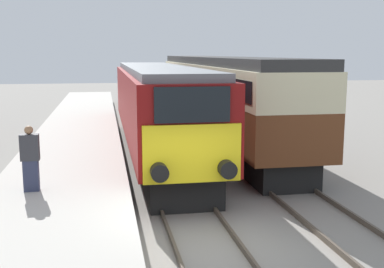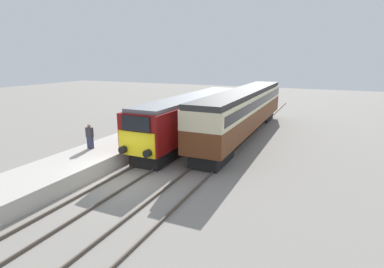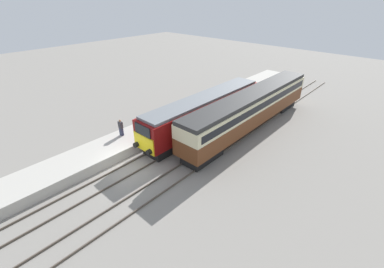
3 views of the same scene
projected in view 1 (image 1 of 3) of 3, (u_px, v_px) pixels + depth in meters
ground_plane at (207, 249)px, 10.47m from camera, size 120.00×120.00×0.00m
platform_left at (73, 158)px, 17.57m from camera, size 3.50×50.00×0.87m
rails_near_track at (174, 185)px, 15.30m from camera, size 1.51×60.00×0.14m
rails_far_track at (276, 180)px, 15.91m from camera, size 1.50×60.00×0.14m
locomotive at (157, 105)px, 19.59m from camera, size 2.70×16.29×3.69m
passenger_carriage at (220, 90)px, 23.28m from camera, size 2.75×19.77×4.03m
person_on_platform at (30, 159)px, 11.68m from camera, size 0.44×0.26×1.61m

